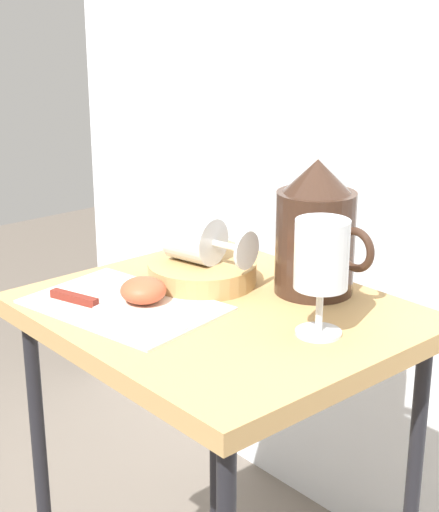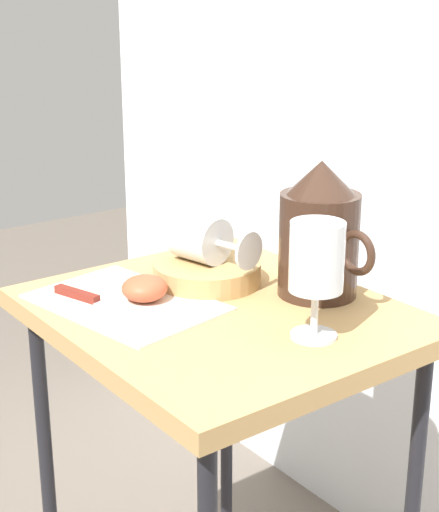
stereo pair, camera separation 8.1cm
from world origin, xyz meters
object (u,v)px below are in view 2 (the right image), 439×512
apple_half_left (144,288)px  wine_glass_upright (317,263)px  table (220,356)px  basket_tray (207,272)px  wine_glass_tipped_near (202,239)px  pitcher (319,242)px  knife (97,301)px

apple_half_left → wine_glass_upright: bearing=25.4°
table → basket_tray: (-0.10, 0.05, 0.10)m
wine_glass_upright → apple_half_left: bearing=-154.6°
table → apple_half_left: (-0.08, -0.08, 0.10)m
apple_half_left → wine_glass_tipped_near: bearing=99.9°
pitcher → basket_tray: bearing=-143.3°
wine_glass_tipped_near → knife: size_ratio=0.64×
basket_tray → apple_half_left: (0.01, -0.13, 0.01)m
table → knife: 0.20m
pitcher → wine_glass_upright: bearing=-45.2°
wine_glass_upright → apple_half_left: 0.28m
table → wine_glass_tipped_near: 0.19m
wine_glass_upright → wine_glass_tipped_near: size_ratio=1.06×
apple_half_left → knife: bearing=-114.1°
wine_glass_upright → wine_glass_tipped_near: wine_glass_upright is taller
table → wine_glass_upright: size_ratio=4.54×
table → knife: size_ratio=3.09×
table → basket_tray: size_ratio=4.25×
pitcher → apple_half_left: bearing=-119.2°
knife → wine_glass_upright: bearing=33.4°
wine_glass_upright → pitcher: bearing=134.8°
wine_glass_tipped_near → table: bearing=-22.6°
basket_tray → wine_glass_tipped_near: 0.06m
wine_glass_tipped_near → basket_tray: bearing=24.4°
pitcher → wine_glass_tipped_near: size_ratio=1.37×
table → basket_tray: 0.14m
pitcher → wine_glass_tipped_near: 0.19m
wine_glass_tipped_near → apple_half_left: size_ratio=2.21×
basket_tray → knife: size_ratio=0.73×
apple_half_left → knife: (-0.03, -0.06, -0.01)m
basket_tray → apple_half_left: 0.13m
basket_tray → pitcher: (0.14, 0.11, 0.07)m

